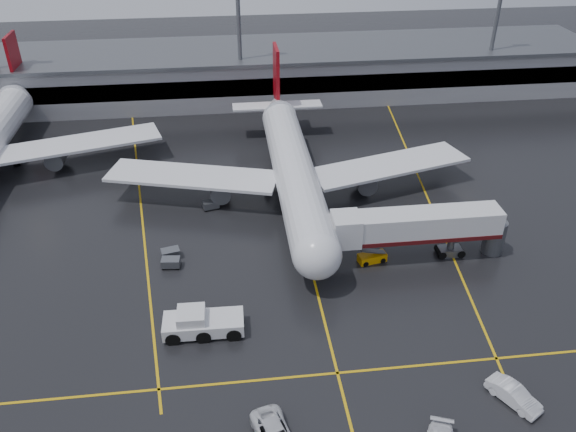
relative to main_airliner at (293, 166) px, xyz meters
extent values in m
plane|color=black|center=(0.00, -9.70, -4.21)|extent=(220.00, 220.00, 0.00)
cube|color=gold|center=(0.00, -9.70, -4.20)|extent=(0.25, 90.00, 0.02)
cube|color=gold|center=(0.00, -31.70, -4.20)|extent=(60.00, 0.25, 0.02)
cube|color=gold|center=(-20.00, 0.30, -4.20)|extent=(9.99, 69.35, 0.02)
cube|color=gold|center=(18.00, 0.30, -4.20)|extent=(7.57, 69.64, 0.02)
cube|color=gray|center=(0.00, 38.30, -0.21)|extent=(120.00, 18.00, 8.00)
cube|color=black|center=(0.00, 29.50, 0.29)|extent=(120.00, 0.40, 3.00)
cube|color=#595B60|center=(0.00, 38.30, 4.09)|extent=(122.00, 19.00, 0.60)
cylinder|color=#595B60|center=(-5.00, 32.30, 8.29)|extent=(0.70, 0.70, 25.00)
cylinder|color=#595B60|center=(40.00, 32.30, 8.29)|extent=(0.70, 0.70, 25.00)
cylinder|color=silver|center=(0.00, -1.70, -0.01)|extent=(5.20, 36.00, 5.20)
sphere|color=silver|center=(0.00, -19.70, -0.01)|extent=(5.20, 5.20, 5.20)
cone|color=silver|center=(0.00, 19.30, 0.59)|extent=(4.94, 8.00, 4.94)
cube|color=maroon|center=(0.00, 20.30, 5.49)|extent=(0.50, 5.50, 8.50)
cube|color=silver|center=(0.00, 19.30, 0.79)|extent=(14.00, 3.00, 0.25)
cube|color=silver|center=(-13.00, 0.30, -0.81)|extent=(22.80, 11.83, 0.40)
cube|color=silver|center=(13.00, 0.30, -0.81)|extent=(22.80, 11.83, 0.40)
cylinder|color=#595B60|center=(-9.50, -0.70, -2.21)|extent=(2.60, 4.50, 2.60)
cylinder|color=#595B60|center=(9.50, -0.70, -2.21)|extent=(2.60, 4.50, 2.60)
cylinder|color=#595B60|center=(0.00, -16.70, -3.21)|extent=(0.56, 0.56, 2.00)
cylinder|color=#595B60|center=(-3.20, 1.30, -3.21)|extent=(0.56, 0.56, 2.00)
cylinder|color=#595B60|center=(3.20, 1.30, -3.21)|extent=(0.56, 0.56, 2.00)
cylinder|color=black|center=(0.00, -16.70, -3.76)|extent=(0.40, 1.10, 1.10)
cylinder|color=black|center=(-3.20, 1.30, -3.66)|extent=(1.00, 1.40, 1.40)
cylinder|color=black|center=(3.20, 1.30, -3.66)|extent=(1.00, 1.40, 1.40)
cone|color=silver|center=(-42.00, 31.30, 0.59)|extent=(4.94, 8.00, 4.94)
cube|color=maroon|center=(-42.00, 32.30, 5.49)|extent=(0.50, 5.50, 8.50)
cube|color=silver|center=(-42.00, 31.30, 0.79)|extent=(14.00, 3.00, 0.25)
cube|color=silver|center=(-29.00, 12.30, -0.81)|extent=(22.80, 11.83, 0.40)
cylinder|color=#595B60|center=(-32.50, 11.30, -2.21)|extent=(2.60, 4.50, 2.60)
cylinder|color=#595B60|center=(-38.80, 13.30, -3.21)|extent=(0.56, 0.56, 2.00)
cylinder|color=black|center=(-38.80, 13.30, -3.66)|extent=(1.00, 1.40, 1.40)
cube|color=silver|center=(12.00, -15.70, 0.19)|extent=(18.00, 3.20, 3.00)
cube|color=#480C0E|center=(12.00, -15.70, -1.11)|extent=(18.00, 3.30, 0.50)
cube|color=silver|center=(3.80, -15.70, 0.19)|extent=(3.00, 3.40, 3.30)
cylinder|color=#595B60|center=(16.00, -15.70, -2.71)|extent=(0.80, 0.80, 3.00)
cube|color=#595B60|center=(16.00, -15.70, -3.76)|extent=(2.60, 1.60, 0.90)
cylinder|color=#595B60|center=(21.00, -15.70, -2.21)|extent=(2.40, 2.40, 4.00)
cylinder|color=black|center=(14.90, -15.70, -3.76)|extent=(0.90, 1.80, 0.90)
cylinder|color=black|center=(17.10, -15.70, -3.76)|extent=(0.90, 1.80, 0.90)
cube|color=silver|center=(-11.66, -25.04, -3.23)|extent=(7.64, 3.19, 1.30)
cube|color=silver|center=(-12.74, -25.02, -2.15)|extent=(2.65, 2.65, 1.08)
cube|color=black|center=(-12.74, -25.02, -2.15)|extent=(2.39, 2.39, 0.97)
cylinder|color=black|center=(-14.47, -24.98, -3.61)|extent=(1.47, 3.28, 1.41)
cylinder|color=black|center=(-11.66, -25.04, -3.61)|extent=(1.47, 3.28, 1.41)
cylinder|color=black|center=(-8.84, -25.10, -3.61)|extent=(1.47, 3.28, 1.41)
cube|color=orange|center=(6.95, -15.92, -3.73)|extent=(3.33, 1.91, 0.96)
cube|color=#595B60|center=(6.95, -15.92, -2.82)|extent=(3.12, 1.38, 1.09)
cylinder|color=black|center=(5.93, -16.13, -3.95)|extent=(0.90, 1.57, 0.61)
cylinder|color=black|center=(7.98, -15.71, -3.95)|extent=(0.90, 1.57, 0.61)
imported|color=silver|center=(13.89, -36.48, -3.43)|extent=(3.80, 4.90, 1.55)
cube|color=#595B60|center=(-15.29, -14.35, -3.56)|extent=(2.12, 1.49, 0.90)
cylinder|color=black|center=(-16.14, -14.77, -4.03)|extent=(0.40, 0.20, 0.40)
cylinder|color=black|center=(-14.54, -14.92, -4.03)|extent=(0.40, 0.20, 0.40)
cylinder|color=black|center=(-16.04, -13.77, -4.03)|extent=(0.40, 0.20, 0.40)
cylinder|color=black|center=(-14.45, -13.93, -4.03)|extent=(0.40, 0.20, 0.40)
cube|color=#595B60|center=(-15.42, -12.59, -3.56)|extent=(2.24, 1.72, 0.90)
cylinder|color=black|center=(-16.08, -13.26, -4.03)|extent=(0.40, 0.20, 0.40)
cylinder|color=black|center=(-14.52, -12.90, -4.03)|extent=(0.40, 0.20, 0.40)
cylinder|color=black|center=(-16.31, -12.29, -4.03)|extent=(0.40, 0.20, 0.40)
cylinder|color=black|center=(-14.75, -11.92, -4.03)|extent=(0.40, 0.20, 0.40)
cube|color=#595B60|center=(-10.86, -2.43, -3.56)|extent=(2.28, 1.79, 0.90)
cylinder|color=black|center=(-11.49, -3.12, -4.03)|extent=(0.40, 0.20, 0.40)
cylinder|color=black|center=(-9.95, -2.69, -4.03)|extent=(0.40, 0.20, 0.40)
cylinder|color=black|center=(-11.76, -2.16, -4.03)|extent=(0.40, 0.20, 0.40)
cylinder|color=black|center=(-10.22, -1.73, -4.03)|extent=(0.40, 0.20, 0.40)
camera|label=1|loc=(-8.60, -66.92, 34.82)|focal=36.35mm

